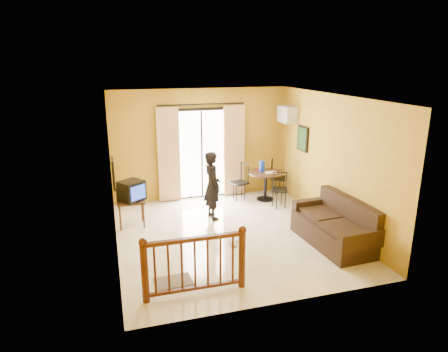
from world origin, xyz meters
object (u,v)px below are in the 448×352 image
object	(u,v)px
dining_table	(266,178)
standing_person	(212,185)
coffee_table	(314,216)
television	(131,191)
sofa	(336,227)

from	to	relation	value
dining_table	standing_person	distance (m)	1.81
coffee_table	standing_person	bearing A→B (deg)	150.30
television	standing_person	xyz separation A→B (m)	(1.76, -0.06, -0.02)
sofa	coffee_table	bearing A→B (deg)	87.21
television	dining_table	distance (m)	3.46
sofa	standing_person	size ratio (longest dim) A/B	1.26
television	coffee_table	xyz separation A→B (m)	(3.72, -1.18, -0.54)
television	coffee_table	bearing A→B (deg)	-53.82
dining_table	sofa	size ratio (longest dim) A/B	0.45
coffee_table	standing_person	world-z (taller)	standing_person
television	sofa	size ratio (longest dim) A/B	0.32
coffee_table	dining_table	bearing A→B (deg)	100.21
coffee_table	sofa	world-z (taller)	sofa
sofa	dining_table	bearing A→B (deg)	93.92
dining_table	coffee_table	xyz separation A→B (m)	(0.35, -1.92, -0.32)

